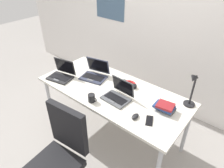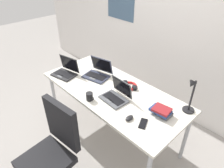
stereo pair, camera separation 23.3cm
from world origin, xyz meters
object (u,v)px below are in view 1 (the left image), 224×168
laptop_near_lamp (118,95)px  pill_bottle (103,66)px  coffee_mug (92,98)px  office_chair (60,163)px  computer_mouse (135,116)px  headphones (129,84)px  laptop_front_right (95,74)px  book_stack (165,107)px  desk_lamp (192,91)px  cell_phone (149,121)px  laptop_back_right (62,74)px

laptop_near_lamp → pill_bottle: size_ratio=3.82×
coffee_mug → office_chair: (0.11, -0.58, -0.39)m
computer_mouse → pill_bottle: 1.03m
headphones → office_chair: bearing=-90.7°
office_chair → pill_bottle: bearing=112.8°
laptop_near_lamp → coffee_mug: (-0.18, -0.22, -0.00)m
laptop_front_right → book_stack: (1.00, -0.02, -0.00)m
desk_lamp → laptop_front_right: bearing=-170.3°
desk_lamp → laptop_near_lamp: size_ratio=1.33×
headphones → book_stack: (0.54, -0.14, 0.03)m
laptop_near_lamp → cell_phone: (0.45, -0.09, -0.04)m
book_stack → coffee_mug: bearing=-151.4°
laptop_front_right → laptop_back_right: (-0.32, -0.28, -0.00)m
laptop_front_right → laptop_back_right: 0.42m
headphones → office_chair: (-0.01, -1.09, -0.36)m
cell_phone → headphones: bearing=118.2°
laptop_back_right → book_stack: 1.34m
laptop_front_right → computer_mouse: bearing=-20.0°
pill_bottle → coffee_mug: (0.39, -0.61, 0.00)m
computer_mouse → coffee_mug: 0.51m
laptop_front_right → office_chair: bearing=-65.8°
office_chair → laptop_back_right: bearing=137.5°
laptop_back_right → headphones: bearing=26.8°
pill_bottle → laptop_front_right: bearing=-73.6°
laptop_near_lamp → coffee_mug: size_ratio=2.67×
desk_lamp → laptop_near_lamp: 0.76m
coffee_mug → headphones: bearing=75.7°
coffee_mug → office_chair: 0.71m
laptop_near_lamp → computer_mouse: (0.32, -0.14, -0.03)m
cell_phone → coffee_mug: (-0.63, -0.13, 0.04)m
pill_bottle → book_stack: (1.06, -0.24, 0.00)m
laptop_near_lamp → headphones: 0.29m
headphones → laptop_near_lamp: bearing=-79.1°
laptop_back_right → computer_mouse: bearing=-1.3°
laptop_near_lamp → desk_lamp: bearing=29.3°
headphones → desk_lamp: bearing=6.6°
laptop_near_lamp → pill_bottle: laptop_near_lamp is taller
laptop_back_right → pill_bottle: size_ratio=4.33×
pill_bottle → office_chair: size_ratio=0.08×
headphones → pill_bottle: pill_bottle is taller
laptop_front_right → computer_mouse: laptop_front_right is taller
laptop_near_lamp → book_stack: 0.51m
laptop_front_right → laptop_near_lamp: (0.50, -0.17, -0.00)m
desk_lamp → headphones: bearing=-173.4°
desk_lamp → headphones: (-0.70, -0.08, -0.18)m
computer_mouse → laptop_back_right: bearing=177.5°
laptop_back_right → laptop_near_lamp: bearing=7.5°
computer_mouse → laptop_front_right: bearing=158.7°
laptop_front_right → book_stack: size_ratio=1.77×
laptop_back_right → office_chair: size_ratio=0.35×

